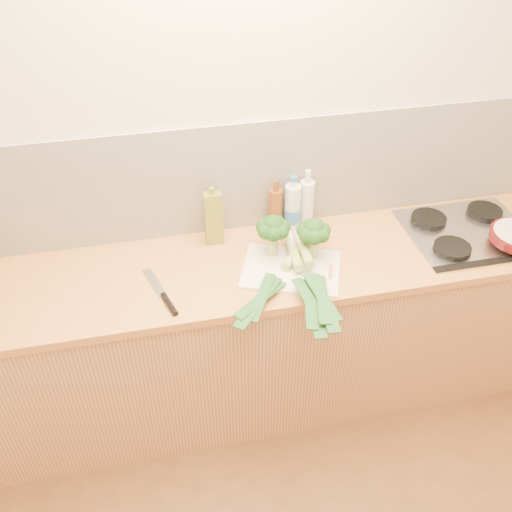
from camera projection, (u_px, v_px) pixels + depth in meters
The scene contains 14 objects.
room_shell at pixel (246, 177), 2.60m from camera, with size 3.50×3.50×3.50m.
counter at pixel (259, 332), 2.83m from camera, with size 3.20×0.62×0.90m.
gas_hob at pixel (469, 232), 2.71m from camera, with size 0.58×0.50×0.04m.
chopping_board at pixel (291, 269), 2.50m from camera, with size 0.42×0.31×0.01m, color white.
broccoli_left at pixel (273, 229), 2.50m from camera, with size 0.15×0.15×0.20m.
broccoli_right at pixel (314, 232), 2.48m from camera, with size 0.15×0.15×0.20m.
leek_front at pixel (285, 267), 2.47m from camera, with size 0.48×0.56×0.04m.
leek_mid at pixel (299, 269), 2.43m from camera, with size 0.12×0.67×0.04m.
leek_back at pixel (311, 267), 2.41m from camera, with size 0.11×0.64×0.04m.
chefs_knife at pixel (166, 299), 2.35m from camera, with size 0.13×0.33×0.02m.
oil_tin at pixel (214, 218), 2.59m from camera, with size 0.08×0.05×0.30m.
glass_bottle at pixel (306, 203), 2.70m from camera, with size 0.07×0.07×0.30m.
amber_bottle at pixel (275, 210), 2.67m from camera, with size 0.06×0.06×0.27m.
water_bottle at pixel (292, 209), 2.68m from camera, with size 0.08×0.08×0.27m.
Camera 1 is at (-0.44, -0.73, 2.51)m, focal length 40.00 mm.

